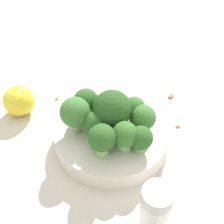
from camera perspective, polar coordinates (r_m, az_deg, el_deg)
The scene contains 16 objects.
ground_plane at distance 0.49m, azimuth -0.00°, elevation -5.43°, with size 3.00×3.00×0.00m, color beige.
bowl at distance 0.48m, azimuth -0.00°, elevation -4.20°, with size 0.18×0.18×0.03m, color silver.
broccoli_floret_0 at distance 0.44m, azimuth 0.45°, elevation 0.66°, with size 0.06×0.06×0.07m.
broccoli_floret_1 at distance 0.44m, azimuth -3.16°, elevation -2.20°, with size 0.03×0.03×0.05m.
broccoli_floret_2 at distance 0.46m, azimuth 4.00°, elevation 0.75°, with size 0.03×0.03×0.05m.
broccoli_floret_3 at distance 0.45m, azimuth 5.66°, elevation -1.10°, with size 0.04×0.04×0.04m.
broccoli_floret_4 at distance 0.47m, azimuth -4.76°, elevation 1.80°, with size 0.04×0.04×0.05m.
broccoli_floret_5 at distance 0.42m, azimuth 2.17°, elevation -4.41°, with size 0.04×0.04×0.05m.
broccoli_floret_6 at distance 0.43m, azimuth 5.26°, elevation -4.88°, with size 0.03×0.03×0.04m.
broccoli_floret_7 at distance 0.44m, azimuth -6.74°, elevation -0.16°, with size 0.04×0.04×0.06m.
broccoli_floret_8 at distance 0.41m, azimuth -1.86°, elevation -4.99°, with size 0.04×0.04×0.05m.
pepper_shaker at distance 0.38m, azimuth 7.83°, elevation -17.44°, with size 0.04×0.04×0.08m.
lemon_wedge at distance 0.54m, azimuth -16.69°, elevation 2.02°, with size 0.05×0.05×0.05m, color yellow.
almond_crumb_0 at distance 0.57m, azimuth -10.04°, elevation 2.62°, with size 0.01×0.00×0.01m, color #AD7F4C.
almond_crumb_1 at distance 0.57m, azimuth 10.77°, elevation 3.00°, with size 0.01×0.01×0.01m, color olive.
almond_crumb_2 at distance 0.52m, azimuth 11.96°, elevation -2.44°, with size 0.01×0.00×0.01m, color olive.
Camera 1 is at (-0.13, -0.29, 0.38)m, focal length 50.00 mm.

